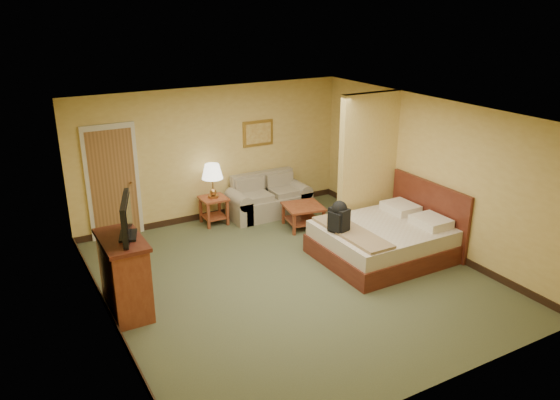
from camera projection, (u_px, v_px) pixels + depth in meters
floor at (291, 278)px, 8.56m from camera, size 6.00×6.00×0.00m
ceiling at (292, 113)px, 7.66m from camera, size 6.00×6.00×0.00m
back_wall at (213, 154)px, 10.56m from camera, size 5.50×0.02×2.60m
left_wall at (103, 237)px, 6.84m from camera, size 0.02×6.00×2.60m
right_wall at (429, 173)px, 9.38m from camera, size 0.02×6.00×2.60m
partition at (368, 165)px, 9.86m from camera, size 1.20×0.15×2.60m
door at (113, 183)px, 9.73m from camera, size 0.94×0.16×2.10m
baseboard at (216, 213)px, 10.98m from camera, size 5.50×0.02×0.12m
loveseat at (268, 202)px, 11.02m from camera, size 1.64×0.76×0.83m
side_table at (214, 206)px, 10.52m from camera, size 0.49×0.49×0.54m
table_lamp at (212, 172)px, 10.29m from camera, size 0.40×0.40×0.66m
coffee_table at (303, 212)px, 10.36m from camera, size 0.80×0.80×0.44m
wall_picture at (258, 133)px, 10.89m from camera, size 0.66×0.04×0.51m
dresser at (125, 275)px, 7.46m from camera, size 0.55×1.04×1.11m
tv at (126, 219)px, 7.22m from camera, size 0.34×0.87×0.54m
bed at (387, 239)px, 9.19m from camera, size 2.14×1.82×1.18m
backpack at (339, 216)px, 8.71m from camera, size 0.28×0.35×0.53m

